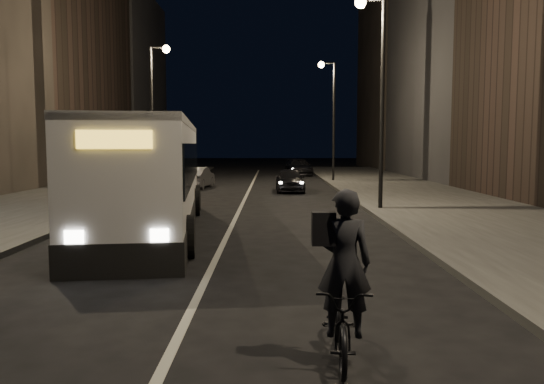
{
  "coord_description": "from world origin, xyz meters",
  "views": [
    {
      "loc": [
        1.3,
        -8.77,
        2.68
      ],
      "look_at": [
        1.31,
        4.17,
        1.5
      ],
      "focal_mm": 35.0,
      "sensor_mm": 36.0,
      "label": 1
    }
  ],
  "objects_px": {
    "car_far": "(299,167)",
    "car_mid": "(197,178)",
    "car_near": "(290,180)",
    "streetlight_left_far": "(156,97)",
    "city_bus": "(150,172)",
    "streetlight_right_far": "(330,105)",
    "streetlight_right_mid": "(376,74)",
    "cyclist_on_bicycle": "(342,304)"
  },
  "relations": [
    {
      "from": "car_far",
      "to": "car_mid",
      "type": "bearing_deg",
      "value": -122.55
    },
    {
      "from": "car_near",
      "to": "car_mid",
      "type": "xyz_separation_m",
      "value": [
        -5.52,
        2.24,
        -0.02
      ]
    },
    {
      "from": "streetlight_left_far",
      "to": "car_mid",
      "type": "height_order",
      "value": "streetlight_left_far"
    },
    {
      "from": "city_bus",
      "to": "car_mid",
      "type": "height_order",
      "value": "city_bus"
    },
    {
      "from": "streetlight_right_far",
      "to": "city_bus",
      "type": "relative_size",
      "value": 0.65
    },
    {
      "from": "car_mid",
      "to": "car_far",
      "type": "bearing_deg",
      "value": -111.22
    },
    {
      "from": "streetlight_left_far",
      "to": "car_near",
      "type": "relative_size",
      "value": 2.1
    },
    {
      "from": "car_near",
      "to": "car_far",
      "type": "height_order",
      "value": "car_far"
    },
    {
      "from": "streetlight_right_mid",
      "to": "car_near",
      "type": "bearing_deg",
      "value": 108.86
    },
    {
      "from": "cyclist_on_bicycle",
      "to": "car_near",
      "type": "relative_size",
      "value": 0.56
    },
    {
      "from": "streetlight_right_far",
      "to": "cyclist_on_bicycle",
      "type": "xyz_separation_m",
      "value": [
        -3.16,
        -30.4,
        -4.64
      ]
    },
    {
      "from": "streetlight_right_far",
      "to": "cyclist_on_bicycle",
      "type": "bearing_deg",
      "value": -95.94
    },
    {
      "from": "streetlight_right_mid",
      "to": "car_near",
      "type": "xyz_separation_m",
      "value": [
        -3.0,
        8.8,
        -4.7
      ]
    },
    {
      "from": "city_bus",
      "to": "car_far",
      "type": "xyz_separation_m",
      "value": [
        6.06,
        28.54,
        -1.11
      ]
    },
    {
      "from": "streetlight_right_far",
      "to": "car_far",
      "type": "distance_m",
      "value": 9.57
    },
    {
      "from": "streetlight_left_far",
      "to": "city_bus",
      "type": "height_order",
      "value": "streetlight_left_far"
    },
    {
      "from": "car_near",
      "to": "car_mid",
      "type": "distance_m",
      "value": 5.95
    },
    {
      "from": "car_mid",
      "to": "car_near",
      "type": "bearing_deg",
      "value": 164.02
    },
    {
      "from": "streetlight_right_far",
      "to": "streetlight_left_far",
      "type": "height_order",
      "value": "same"
    },
    {
      "from": "streetlight_left_far",
      "to": "car_far",
      "type": "height_order",
      "value": "streetlight_left_far"
    },
    {
      "from": "cyclist_on_bicycle",
      "to": "car_far",
      "type": "distance_m",
      "value": 38.6
    },
    {
      "from": "city_bus",
      "to": "car_mid",
      "type": "relative_size",
      "value": 3.21
    },
    {
      "from": "streetlight_left_far",
      "to": "city_bus",
      "type": "xyz_separation_m",
      "value": [
        2.87,
        -14.37,
        -3.56
      ]
    },
    {
      "from": "city_bus",
      "to": "cyclist_on_bicycle",
      "type": "bearing_deg",
      "value": -71.98
    },
    {
      "from": "streetlight_right_mid",
      "to": "car_mid",
      "type": "xyz_separation_m",
      "value": [
        -8.52,
        11.04,
        -4.72
      ]
    },
    {
      "from": "car_near",
      "to": "car_far",
      "type": "bearing_deg",
      "value": 84.61
    },
    {
      "from": "cyclist_on_bicycle",
      "to": "car_mid",
      "type": "bearing_deg",
      "value": 105.67
    },
    {
      "from": "streetlight_right_far",
      "to": "streetlight_left_far",
      "type": "relative_size",
      "value": 1.0
    },
    {
      "from": "city_bus",
      "to": "cyclist_on_bicycle",
      "type": "relative_size",
      "value": 5.8
    },
    {
      "from": "car_mid",
      "to": "car_far",
      "type": "xyz_separation_m",
      "value": [
        6.79,
        13.13,
        0.05
      ]
    },
    {
      "from": "city_bus",
      "to": "streetlight_right_mid",
      "type": "bearing_deg",
      "value": 22.52
    },
    {
      "from": "streetlight_right_mid",
      "to": "streetlight_right_far",
      "type": "bearing_deg",
      "value": 90.0
    },
    {
      "from": "city_bus",
      "to": "car_far",
      "type": "relative_size",
      "value": 2.61
    },
    {
      "from": "city_bus",
      "to": "streetlight_left_far",
      "type": "bearing_deg",
      "value": 94.53
    },
    {
      "from": "streetlight_right_mid",
      "to": "car_mid",
      "type": "relative_size",
      "value": 2.08
    },
    {
      "from": "streetlight_right_mid",
      "to": "cyclist_on_bicycle",
      "type": "bearing_deg",
      "value": -102.39
    },
    {
      "from": "streetlight_right_mid",
      "to": "streetlight_left_far",
      "type": "height_order",
      "value": "same"
    },
    {
      "from": "streetlight_right_far",
      "to": "car_near",
      "type": "height_order",
      "value": "streetlight_right_far"
    },
    {
      "from": "streetlight_right_mid",
      "to": "streetlight_right_far",
      "type": "relative_size",
      "value": 1.0
    },
    {
      "from": "streetlight_right_mid",
      "to": "streetlight_left_far",
      "type": "distance_m",
      "value": 14.62
    },
    {
      "from": "streetlight_right_far",
      "to": "car_far",
      "type": "bearing_deg",
      "value": 101.97
    },
    {
      "from": "car_near",
      "to": "car_mid",
      "type": "bearing_deg",
      "value": 157.25
    }
  ]
}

